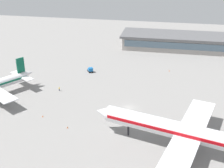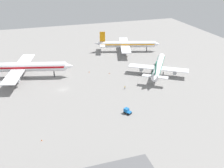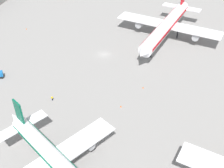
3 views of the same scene
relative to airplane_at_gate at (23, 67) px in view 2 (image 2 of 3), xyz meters
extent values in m
plane|color=gray|center=(18.69, -22.51, -6.20)|extent=(288.00, 288.00, 0.00)
cylinder|color=white|center=(0.60, -0.16, 0.00)|extent=(46.72, 17.22, 5.17)
cone|color=white|center=(24.79, -6.68, 0.00)|extent=(6.27, 6.09, 4.91)
cube|color=red|center=(0.60, -0.16, 0.39)|extent=(44.93, 16.83, 0.93)
cube|color=white|center=(-1.66, 0.45, -0.52)|extent=(18.87, 45.06, 0.47)
cylinder|color=#A5A8AD|center=(1.59, 12.52, -2.32)|extent=(6.64, 4.33, 2.84)
cylinder|color=#A5A8AD|center=(-4.92, -11.62, -2.32)|extent=(6.64, 4.33, 2.84)
cylinder|color=black|center=(16.48, -4.44, -4.39)|extent=(0.62, 0.62, 3.62)
cylinder|color=black|center=(-1.95, 4.81, -4.39)|extent=(0.62, 0.62, 3.62)
cylinder|color=black|center=(-4.10, -3.18, -4.39)|extent=(0.62, 0.62, 3.62)
cylinder|color=white|center=(72.34, 25.39, -0.94)|extent=(39.47, 15.57, 4.39)
cone|color=white|center=(92.71, 19.33, -0.94)|extent=(5.39, 5.24, 4.17)
cone|color=white|center=(51.97, 31.45, -0.28)|extent=(6.26, 4.93, 3.51)
cube|color=orange|center=(72.34, 25.39, -0.61)|extent=(37.96, 15.20, 0.79)
cube|color=white|center=(70.43, 25.96, -1.38)|extent=(16.91, 38.12, 0.39)
cylinder|color=#A5A8AD|center=(73.45, 36.12, -2.91)|extent=(5.66, 3.79, 2.41)
cylinder|color=#A5A8AD|center=(67.40, 15.79, -2.91)|extent=(5.66, 3.79, 2.41)
cube|color=white|center=(55.14, 30.51, -0.50)|extent=(7.74, 15.54, 0.32)
cube|color=orange|center=(55.14, 30.51, 4.76)|extent=(3.80, 1.55, 7.02)
cylinder|color=black|center=(85.71, 21.41, -4.67)|extent=(0.53, 0.53, 3.07)
cylinder|color=black|center=(70.28, 29.66, -4.67)|extent=(0.53, 0.53, 3.07)
cylinder|color=black|center=(68.28, 22.94, -4.67)|extent=(0.53, 0.53, 3.07)
cylinder|color=white|center=(74.59, -18.91, -1.49)|extent=(22.90, 31.93, 3.92)
cone|color=white|center=(85.05, -3.04, -1.49)|extent=(5.27, 5.33, 3.73)
cone|color=white|center=(64.13, -34.77, -0.91)|extent=(5.32, 5.82, 3.14)
cube|color=#0C593F|center=(74.59, -18.91, -1.20)|extent=(22.18, 30.78, 0.71)
cube|color=white|center=(73.61, -20.40, -1.89)|extent=(31.42, 23.41, 0.35)
cylinder|color=#A5A8AD|center=(65.69, -15.18, -3.26)|extent=(4.35, 5.06, 2.16)
cylinder|color=#A5A8AD|center=(81.52, -25.62, -3.26)|extent=(4.35, 5.06, 2.16)
cube|color=white|center=(65.76, -32.30, -1.10)|extent=(13.07, 10.12, 0.28)
cube|color=#0C593F|center=(65.76, -32.30, 3.60)|extent=(2.24, 3.09, 6.28)
cylinder|color=black|center=(81.46, -8.49, -4.83)|extent=(0.47, 0.47, 2.75)
cylinder|color=black|center=(70.40, -19.56, -4.83)|extent=(0.47, 0.47, 2.75)
cylinder|color=black|center=(75.64, -23.02, -4.83)|extent=(0.47, 0.47, 2.75)
cube|color=black|center=(42.02, -54.41, -5.65)|extent=(3.27, 3.72, 0.30)
cube|color=#1966B2|center=(41.66, -53.81, -4.70)|extent=(2.55, 2.52, 1.60)
cube|color=#3F596B|center=(41.25, -53.11, -4.38)|extent=(1.41, 0.88, 0.90)
cube|color=#1966B2|center=(42.48, -55.18, -5.25)|extent=(2.35, 2.17, 0.50)
cylinder|color=black|center=(40.63, -53.93, -5.80)|extent=(0.67, 0.84, 0.80)
cylinder|color=black|center=(42.26, -52.96, -5.80)|extent=(0.67, 0.84, 0.80)
cylinder|color=black|center=(41.77, -55.86, -5.80)|extent=(0.67, 0.84, 0.80)
cylinder|color=black|center=(43.41, -54.89, -5.80)|extent=(0.67, 0.84, 0.80)
cylinder|color=#1E2338|center=(49.28, -31.50, -5.78)|extent=(0.42, 0.42, 0.85)
cylinder|color=yellow|center=(49.28, -31.50, -5.05)|extent=(0.50, 0.50, 0.60)
sphere|color=tan|center=(49.28, -31.50, -4.64)|extent=(0.22, 0.22, 0.22)
cylinder|color=yellow|center=(49.19, -31.27, -5.05)|extent=(0.10, 0.10, 0.54)
cylinder|color=yellow|center=(49.37, -31.72, -5.05)|extent=(0.10, 0.10, 0.54)
cone|color=#EA590C|center=(5.14, -62.38, -5.90)|extent=(0.44, 0.44, 0.60)
cone|color=#EA590C|center=(36.75, -4.62, -5.90)|extent=(0.44, 0.44, 0.60)
cone|color=#EA590C|center=(47.59, -9.92, -5.90)|extent=(0.44, 0.44, 0.60)
camera|label=1|loc=(5.55, 78.19, 48.88)|focal=49.75mm
camera|label=2|loc=(5.79, -144.74, 54.15)|focal=42.09mm
camera|label=3|loc=(110.81, 1.76, 50.99)|focal=45.14mm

